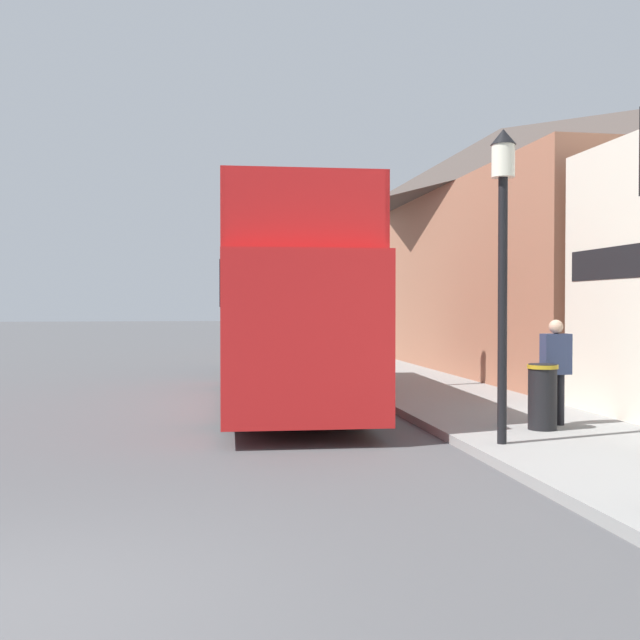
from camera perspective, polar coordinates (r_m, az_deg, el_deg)
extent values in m
plane|color=#4C4C4F|center=(26.40, -12.35, -3.40)|extent=(144.00, 144.00, 0.00)
cube|color=gray|center=(23.98, 3.60, -3.66)|extent=(3.29, 108.00, 0.14)
cube|color=#9E664C|center=(25.74, 13.54, 2.63)|extent=(6.00, 19.56, 5.52)
pyramid|color=#473D38|center=(26.15, 13.58, 11.39)|extent=(6.00, 19.56, 2.44)
cube|color=red|center=(15.61, -2.79, -0.63)|extent=(2.93, 10.05, 2.61)
cube|color=white|center=(15.11, -2.65, -0.19)|extent=(2.76, 5.58, 0.45)
cube|color=black|center=(15.61, -2.79, 2.33)|extent=(2.93, 9.26, 0.70)
cube|color=red|center=(15.63, -2.80, 4.34)|extent=(2.90, 9.26, 0.10)
cube|color=red|center=(15.63, -7.30, 6.56)|extent=(0.45, 9.15, 1.11)
cube|color=red|center=(15.81, 1.65, 6.50)|extent=(0.45, 9.15, 1.11)
cube|color=red|center=(11.17, -1.08, 8.74)|extent=(2.51, 0.18, 1.11)
cube|color=red|center=(19.53, -3.63, 5.48)|extent=(2.57, 1.50, 1.11)
cylinder|color=black|center=(18.71, -6.94, -3.63)|extent=(0.32, 1.06, 1.05)
cylinder|color=black|center=(18.85, -0.04, -3.58)|extent=(0.32, 1.06, 1.05)
cylinder|color=black|center=(12.77, -6.93, -5.85)|extent=(0.32, 1.06, 1.05)
cylinder|color=black|center=(12.97, 3.17, -5.74)|extent=(0.32, 1.06, 1.05)
cube|color=black|center=(24.25, -3.28, -2.33)|extent=(2.05, 4.44, 0.85)
cube|color=black|center=(24.09, -3.26, -0.73)|extent=(1.71, 2.17, 0.52)
cylinder|color=black|center=(25.58, -5.30, -2.77)|extent=(0.24, 0.68, 0.67)
cylinder|color=black|center=(25.66, -1.57, -2.75)|extent=(0.24, 0.68, 0.67)
cylinder|color=black|center=(22.89, -5.19, -3.23)|extent=(0.24, 0.68, 0.67)
cylinder|color=black|center=(22.99, -1.02, -3.20)|extent=(0.24, 0.68, 0.67)
cylinder|color=#232328|center=(12.65, 17.16, -5.83)|extent=(0.12, 0.12, 0.82)
cylinder|color=#232328|center=(12.72, 17.85, -5.80)|extent=(0.12, 0.12, 0.82)
cube|color=#2D3856|center=(12.62, 17.53, -2.49)|extent=(0.45, 0.25, 0.65)
sphere|color=tan|center=(12.60, 17.54, -0.49)|extent=(0.23, 0.23, 0.23)
cylinder|color=black|center=(10.71, 13.73, 0.67)|extent=(0.13, 0.13, 3.71)
cylinder|color=silver|center=(10.90, 13.79, 11.67)|extent=(0.32, 0.32, 0.45)
cone|color=black|center=(10.96, 13.79, 13.39)|extent=(0.35, 0.35, 0.22)
cylinder|color=black|center=(17.43, 4.57, 1.27)|extent=(0.13, 0.13, 3.95)
cylinder|color=silver|center=(17.57, 4.58, 8.47)|extent=(0.32, 0.32, 0.45)
cone|color=black|center=(17.62, 4.58, 9.55)|extent=(0.35, 0.35, 0.22)
cylinder|color=black|center=(12.19, 16.59, -5.63)|extent=(0.44, 0.44, 1.02)
cylinder|color=#B28E1E|center=(12.14, 16.60, -3.42)|extent=(0.48, 0.48, 0.06)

